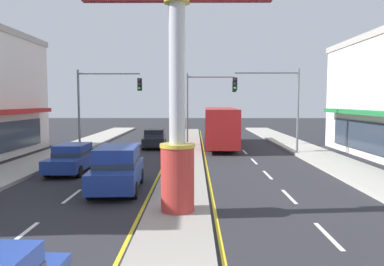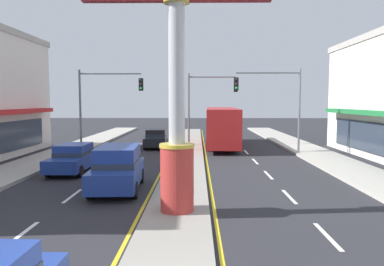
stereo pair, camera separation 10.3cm
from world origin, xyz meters
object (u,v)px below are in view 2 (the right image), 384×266
at_px(bus_mid_left_lane, 222,125).
at_px(district_sign, 177,79).
at_px(traffic_light_right_side, 275,96).
at_px(traffic_light_median_far, 206,97).
at_px(sedan_far_left_oncoming, 73,158).
at_px(suv_far_right_lane, 118,167).
at_px(traffic_light_left_side, 103,96).
at_px(sedan_near_left_lane, 156,138).

bearing_deg(bus_mid_left_lane, district_sign, -98.22).
xyz_separation_m(traffic_light_right_side, traffic_light_median_far, (-4.88, 4.54, -0.05)).
xyz_separation_m(traffic_light_right_side, sedan_far_left_oncoming, (-12.40, -7.15, -3.46)).
distance_m(traffic_light_right_side, sedan_far_left_oncoming, 14.72).
xyz_separation_m(traffic_light_median_far, suv_far_right_lane, (-4.22, -15.69, -3.21)).
xyz_separation_m(traffic_light_left_side, sedan_near_left_lane, (3.58, 2.92, -3.46)).
height_order(district_sign, traffic_light_right_side, district_sign).
bearing_deg(traffic_light_left_side, sedan_far_left_oncoming, -87.92).
height_order(traffic_light_right_side, suv_far_right_lane, traffic_light_right_side).
relative_size(district_sign, sedan_near_left_lane, 1.94).
height_order(traffic_light_median_far, bus_mid_left_lane, traffic_light_median_far).
height_order(district_sign, sedan_near_left_lane, district_sign).
relative_size(district_sign, traffic_light_left_side, 1.37).
distance_m(district_sign, traffic_light_right_side, 15.97).
xyz_separation_m(traffic_light_median_far, sedan_near_left_lane, (-4.22, -0.90, -3.41)).
distance_m(traffic_light_right_side, bus_mid_left_lane, 6.18).
distance_m(suv_far_right_lane, sedan_far_left_oncoming, 5.19).
height_order(traffic_light_left_side, bus_mid_left_lane, traffic_light_left_side).
bearing_deg(traffic_light_left_side, traffic_light_right_side, -3.23).
bearing_deg(suv_far_right_lane, bus_mid_left_lane, 70.51).
bearing_deg(traffic_light_median_far, sedan_near_left_lane, -167.99).
bearing_deg(district_sign, bus_mid_left_lane, 81.78).
xyz_separation_m(traffic_light_right_side, sedan_near_left_lane, (-9.10, 3.64, -3.46)).
distance_m(suv_far_right_lane, bus_mid_left_lane, 16.56).
bearing_deg(bus_mid_left_lane, sedan_near_left_lane, -171.83).
bearing_deg(district_sign, traffic_light_left_side, 112.42).
bearing_deg(suv_far_right_lane, traffic_light_right_side, 50.79).
height_order(traffic_light_median_far, sedan_far_left_oncoming, traffic_light_median_far).
distance_m(traffic_light_right_side, sedan_near_left_lane, 10.39).
height_order(district_sign, bus_mid_left_lane, district_sign).
bearing_deg(traffic_light_right_side, traffic_light_median_far, 137.11).
bearing_deg(traffic_light_median_far, bus_mid_left_lane, -4.65).
height_order(suv_far_right_lane, sedan_far_left_oncoming, suv_far_right_lane).
height_order(district_sign, traffic_light_median_far, district_sign).
bearing_deg(district_sign, suv_far_right_lane, 128.30).
xyz_separation_m(suv_far_right_lane, bus_mid_left_lane, (5.52, 15.59, 0.88)).
distance_m(traffic_light_right_side, traffic_light_median_far, 6.66).
xyz_separation_m(sedan_near_left_lane, sedan_far_left_oncoming, (-3.30, -10.79, 0.00)).
distance_m(traffic_light_median_far, bus_mid_left_lane, 2.67).
bearing_deg(suv_far_right_lane, traffic_light_left_side, 106.79).
bearing_deg(district_sign, traffic_light_right_side, 66.60).
bearing_deg(traffic_light_median_far, traffic_light_left_side, -153.91).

